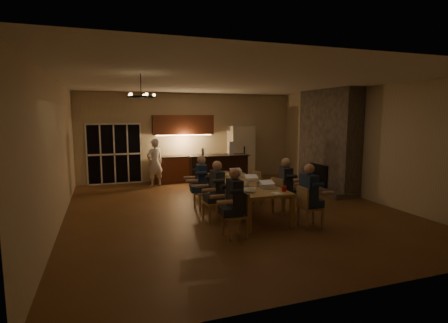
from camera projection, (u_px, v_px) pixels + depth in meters
floor at (232, 209)px, 8.94m from camera, size 9.00×9.00×0.00m
back_wall at (190, 137)px, 12.96m from camera, size 8.00×0.04×3.20m
left_wall at (56, 153)px, 7.43m from camera, size 0.04×9.00×3.20m
right_wall at (363, 143)px, 10.04m from camera, size 0.04×9.00×3.20m
ceiling at (232, 81)px, 8.52m from camera, size 8.00×9.00×0.04m
french_doors at (114, 154)px, 12.11m from camera, size 1.86×0.08×2.10m
fireplace at (328, 140)px, 11.06m from camera, size 0.58×2.50×3.20m
kitchenette at (184, 149)px, 12.62m from camera, size 2.24×0.68×2.40m
refrigerator at (241, 152)px, 13.31m from camera, size 0.90×0.68×2.00m
dining_table at (243, 197)px, 8.70m from camera, size 1.10×3.21×0.75m
bar_island at (218, 171)px, 11.74m from camera, size 2.03×0.79×1.08m
chair_left_near at (235, 215)px, 6.85m from camera, size 0.45×0.45×0.89m
chair_left_mid at (214, 202)px, 7.91m from camera, size 0.49×0.49×0.89m
chair_left_far at (204, 192)px, 8.90m from camera, size 0.49×0.49×0.89m
chair_right_near at (310, 207)px, 7.45m from camera, size 0.45×0.45×0.89m
chair_right_mid at (284, 195)px, 8.54m from camera, size 0.51×0.51×0.89m
chair_right_far at (263, 187)px, 9.58m from camera, size 0.51×0.51×0.89m
person_left_near at (235, 203)px, 6.83m from camera, size 0.61×0.61×1.38m
person_right_near at (309, 196)px, 7.42m from camera, size 0.60×0.60×1.38m
person_left_mid at (217, 191)px, 7.90m from camera, size 0.62×0.62×1.38m
person_right_mid at (286, 186)px, 8.43m from camera, size 0.70×0.70×1.38m
person_left_far at (202, 182)px, 8.93m from camera, size 0.66×0.66×1.38m
standing_person at (155, 163)px, 11.77m from camera, size 0.69×0.58×1.61m
chandelier at (141, 97)px, 6.85m from camera, size 0.53×0.53×0.03m
laptop_a at (249, 186)px, 7.56m from camera, size 0.42×0.41×0.23m
laptop_b at (269, 184)px, 7.85m from camera, size 0.32×0.28×0.23m
laptop_c at (234, 178)px, 8.56m from camera, size 0.38×0.35×0.23m
laptop_d at (253, 178)px, 8.62m from camera, size 0.35×0.31×0.23m
laptop_e at (221, 172)px, 9.55m from camera, size 0.36×0.33×0.23m
laptop_f at (237, 171)px, 9.70m from camera, size 0.32×0.28×0.23m
mug_front at (247, 184)px, 8.15m from camera, size 0.08×0.08×0.10m
mug_mid at (240, 176)px, 9.22m from camera, size 0.08×0.08×0.10m
mug_back at (218, 176)px, 9.28m from camera, size 0.08×0.08×0.10m
redcup_near at (284, 189)px, 7.57m from camera, size 0.10×0.10×0.12m
redcup_mid at (223, 178)px, 8.93m from camera, size 0.10×0.10×0.12m
can_silver at (258, 184)px, 8.05m from camera, size 0.06×0.06×0.12m
can_cola at (218, 172)px, 9.85m from camera, size 0.07×0.07×0.12m
plate_near at (262, 185)px, 8.28m from camera, size 0.27×0.27×0.02m
plate_left at (243, 190)px, 7.72m from camera, size 0.25×0.25×0.02m
plate_far at (246, 176)px, 9.42m from camera, size 0.23×0.23×0.02m
notepad at (277, 193)px, 7.35m from camera, size 0.19×0.24×0.01m
bar_bottle at (203, 152)px, 11.43m from camera, size 0.08×0.08×0.24m
bar_blender at (231, 148)px, 11.74m from camera, size 0.17×0.17×0.44m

